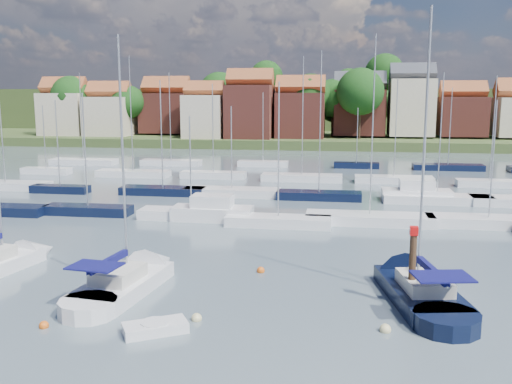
# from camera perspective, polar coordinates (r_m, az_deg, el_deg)

# --- Properties ---
(ground) EXTENTS (260.00, 260.00, 0.00)m
(ground) POSITION_cam_1_polar(r_m,az_deg,el_deg) (68.78, 3.71, 0.65)
(ground) COLOR #45525E
(ground) RESTS_ON ground
(sailboat_left) EXTENTS (4.13, 9.45, 12.56)m
(sailboat_left) POSITION_cam_1_polar(r_m,az_deg,el_deg) (40.00, -23.47, -6.38)
(sailboat_left) COLOR silver
(sailboat_left) RESTS_ON ground
(sailboat_centre) EXTENTS (4.34, 11.52, 15.29)m
(sailboat_centre) POSITION_cam_1_polar(r_m,az_deg,el_deg) (34.19, -12.04, -8.48)
(sailboat_centre) COLOR silver
(sailboat_centre) RESTS_ON ground
(sailboat_navy) EXTENTS (5.40, 12.43, 16.67)m
(sailboat_navy) POSITION_cam_1_polar(r_m,az_deg,el_deg) (33.57, 15.29, -8.98)
(sailboat_navy) COLOR black
(sailboat_navy) RESTS_ON ground
(tender) EXTENTS (3.21, 2.65, 0.63)m
(tender) POSITION_cam_1_polar(r_m,az_deg,el_deg) (27.59, -10.05, -13.22)
(tender) COLOR silver
(tender) RESTS_ON ground
(timber_piling) EXTENTS (0.40, 0.40, 6.58)m
(timber_piling) POSITION_cam_1_polar(r_m,az_deg,el_deg) (30.78, 15.28, -8.95)
(timber_piling) COLOR #4C331E
(timber_piling) RESTS_ON ground
(buoy_b) EXTENTS (0.46, 0.46, 0.46)m
(buoy_b) POSITION_cam_1_polar(r_m,az_deg,el_deg) (29.59, -20.44, -12.60)
(buoy_b) COLOR #D85914
(buoy_b) RESTS_ON ground
(buoy_c) EXTENTS (0.50, 0.50, 0.50)m
(buoy_c) POSITION_cam_1_polar(r_m,az_deg,el_deg) (32.24, -18.68, -10.61)
(buoy_c) COLOR beige
(buoy_c) RESTS_ON ground
(buoy_d) EXTENTS (0.52, 0.52, 0.52)m
(buoy_d) POSITION_cam_1_polar(r_m,az_deg,el_deg) (28.79, -5.96, -12.64)
(buoy_d) COLOR beige
(buoy_d) RESTS_ON ground
(buoy_e) EXTENTS (0.50, 0.50, 0.50)m
(buoy_e) POSITION_cam_1_polar(r_m,az_deg,el_deg) (35.78, 0.48, -8.02)
(buoy_e) COLOR #D85914
(buoy_e) RESTS_ON ground
(buoy_f) EXTENTS (0.55, 0.55, 0.55)m
(buoy_f) POSITION_cam_1_polar(r_m,az_deg,el_deg) (28.06, 12.79, -13.45)
(buoy_f) COLOR beige
(buoy_f) RESTS_ON ground
(marina_field) EXTENTS (79.62, 41.41, 15.93)m
(marina_field) POSITION_cam_1_polar(r_m,az_deg,el_deg) (63.79, 5.04, 0.30)
(marina_field) COLOR silver
(marina_field) RESTS_ON ground
(far_shore_town) EXTENTS (212.46, 90.00, 22.27)m
(far_shore_town) POSITION_cam_1_polar(r_m,az_deg,el_deg) (160.48, 7.45, 7.51)
(far_shore_town) COLOR #3E4D26
(far_shore_town) RESTS_ON ground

